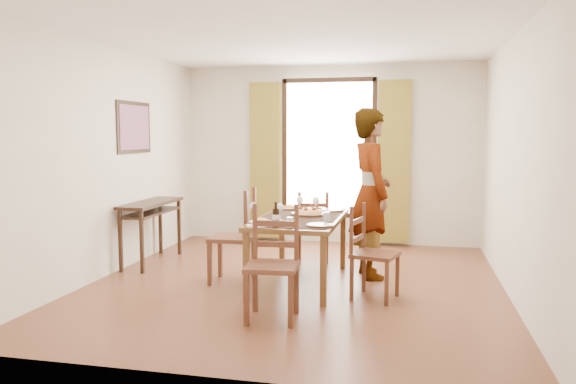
% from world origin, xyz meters
% --- Properties ---
extents(ground, '(5.00, 5.00, 0.00)m').
position_xyz_m(ground, '(0.00, 0.00, 0.00)').
color(ground, '#462615').
rests_on(ground, ground).
extents(room_shell, '(4.60, 5.10, 2.74)m').
position_xyz_m(room_shell, '(-0.00, 0.13, 1.54)').
color(room_shell, silver).
rests_on(room_shell, ground).
extents(console_table, '(0.38, 1.20, 0.80)m').
position_xyz_m(console_table, '(-2.03, 0.60, 0.68)').
color(console_table, black).
rests_on(console_table, ground).
extents(dining_table, '(0.89, 1.68, 0.76)m').
position_xyz_m(dining_table, '(0.04, 0.03, 0.69)').
color(dining_table, brown).
rests_on(dining_table, ground).
extents(chair_west, '(0.49, 0.49, 1.06)m').
position_xyz_m(chair_west, '(-0.68, -0.07, 0.49)').
color(chair_west, brown).
rests_on(chair_west, ground).
extents(chair_north, '(0.48, 0.48, 0.93)m').
position_xyz_m(chair_north, '(-0.00, 1.12, 0.43)').
color(chair_north, brown).
rests_on(chair_north, ground).
extents(chair_south, '(0.49, 0.49, 1.03)m').
position_xyz_m(chair_south, '(0.04, -1.20, 0.48)').
color(chair_south, brown).
rests_on(chair_south, ground).
extents(chair_east, '(0.52, 0.52, 0.96)m').
position_xyz_m(chair_east, '(0.87, -0.37, 0.44)').
color(chair_east, brown).
rests_on(chair_east, ground).
extents(man, '(1.04, 0.96, 1.96)m').
position_xyz_m(man, '(0.78, 0.51, 0.98)').
color(man, '#979A9F').
rests_on(man, ground).
extents(plate_sw, '(0.27, 0.27, 0.05)m').
position_xyz_m(plate_sw, '(-0.26, -0.51, 0.78)').
color(plate_sw, silver).
rests_on(plate_sw, dining_table).
extents(plate_se, '(0.27, 0.27, 0.05)m').
position_xyz_m(plate_se, '(0.36, -0.55, 0.78)').
color(plate_se, silver).
rests_on(plate_se, dining_table).
extents(plate_nw, '(0.27, 0.27, 0.05)m').
position_xyz_m(plate_nw, '(-0.20, 0.61, 0.78)').
color(plate_nw, silver).
rests_on(plate_nw, dining_table).
extents(plate_ne, '(0.27, 0.27, 0.05)m').
position_xyz_m(plate_ne, '(0.33, 0.55, 0.78)').
color(plate_ne, silver).
rests_on(plate_ne, dining_table).
extents(pasta_platter, '(0.40, 0.40, 0.10)m').
position_xyz_m(pasta_platter, '(0.12, 0.17, 0.81)').
color(pasta_platter, '#CB641A').
rests_on(pasta_platter, dining_table).
extents(caprese_plate, '(0.20, 0.20, 0.04)m').
position_xyz_m(caprese_plate, '(-0.25, -0.73, 0.78)').
color(caprese_plate, silver).
rests_on(caprese_plate, dining_table).
extents(wine_glass_a, '(0.08, 0.08, 0.18)m').
position_xyz_m(wine_glass_a, '(-0.11, -0.30, 0.85)').
color(wine_glass_a, white).
rests_on(wine_glass_a, dining_table).
extents(wine_glass_b, '(0.08, 0.08, 0.18)m').
position_xyz_m(wine_glass_b, '(0.16, 0.41, 0.85)').
color(wine_glass_b, white).
rests_on(wine_glass_b, dining_table).
extents(wine_glass_c, '(0.08, 0.08, 0.18)m').
position_xyz_m(wine_glass_c, '(-0.04, 0.44, 0.85)').
color(wine_glass_c, white).
rests_on(wine_glass_c, dining_table).
extents(tumbler_a, '(0.07, 0.07, 0.10)m').
position_xyz_m(tumbler_a, '(0.38, -0.25, 0.81)').
color(tumbler_a, silver).
rests_on(tumbler_a, dining_table).
extents(tumbler_b, '(0.07, 0.07, 0.10)m').
position_xyz_m(tumbler_b, '(-0.27, 0.33, 0.81)').
color(tumbler_b, silver).
rests_on(tumbler_b, dining_table).
extents(tumbler_c, '(0.07, 0.07, 0.10)m').
position_xyz_m(tumbler_c, '(0.08, -0.69, 0.81)').
color(tumbler_c, silver).
rests_on(tumbler_c, dining_table).
extents(wine_bottle, '(0.07, 0.07, 0.25)m').
position_xyz_m(wine_bottle, '(-0.05, -0.70, 0.88)').
color(wine_bottle, black).
rests_on(wine_bottle, dining_table).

